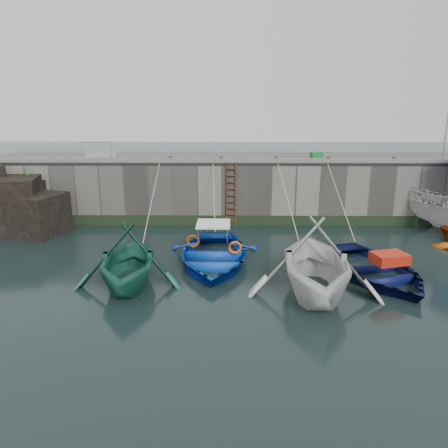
{
  "coord_description": "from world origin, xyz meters",
  "views": [
    {
      "loc": [
        -2.09,
        -11.38,
        5.97
      ],
      "look_at": [
        -2.3,
        5.84,
        1.2
      ],
      "focal_mm": 35.0,
      "sensor_mm": 36.0,
      "label": 1
    }
  ],
  "objects_px": {
    "bollard_c": "(276,159)",
    "bollard_e": "(394,160)",
    "boat_near_navy": "(373,276)",
    "boat_near_white": "(129,283)",
    "ladder": "(231,195)",
    "boat_near_blacktrim": "(313,292)",
    "bollard_a": "(171,159)",
    "boat_near_blue": "(213,263)",
    "bollard_b": "(221,159)",
    "bollard_d": "(328,159)",
    "fish_crate": "(316,155)"
  },
  "relations": [
    {
      "from": "bollard_c",
      "to": "bollard_e",
      "type": "bearing_deg",
      "value": 0.0
    },
    {
      "from": "boat_near_navy",
      "to": "boat_near_white",
      "type": "bearing_deg",
      "value": 170.04
    },
    {
      "from": "ladder",
      "to": "boat_near_blacktrim",
      "type": "bearing_deg",
      "value": -71.57
    },
    {
      "from": "boat_near_white",
      "to": "bollard_a",
      "type": "height_order",
      "value": "bollard_a"
    },
    {
      "from": "boat_near_white",
      "to": "boat_near_blue",
      "type": "distance_m",
      "value": 3.5
    },
    {
      "from": "bollard_a",
      "to": "bollard_b",
      "type": "height_order",
      "value": "same"
    },
    {
      "from": "bollard_c",
      "to": "bollard_e",
      "type": "relative_size",
      "value": 1.0
    },
    {
      "from": "ladder",
      "to": "bollard_a",
      "type": "distance_m",
      "value": 3.47
    },
    {
      "from": "bollard_b",
      "to": "bollard_d",
      "type": "height_order",
      "value": "same"
    },
    {
      "from": "boat_near_white",
      "to": "fish_crate",
      "type": "bearing_deg",
      "value": 43.62
    },
    {
      "from": "fish_crate",
      "to": "bollard_a",
      "type": "distance_m",
      "value": 7.71
    },
    {
      "from": "boat_near_blue",
      "to": "bollard_b",
      "type": "xyz_separation_m",
      "value": [
        0.21,
        5.69,
        3.3
      ]
    },
    {
      "from": "bollard_b",
      "to": "bollard_a",
      "type": "bearing_deg",
      "value": 180.0
    },
    {
      "from": "bollard_d",
      "to": "boat_near_blacktrim",
      "type": "bearing_deg",
      "value": -104.13
    },
    {
      "from": "bollard_a",
      "to": "bollard_d",
      "type": "distance_m",
      "value": 7.8
    },
    {
      "from": "bollard_b",
      "to": "bollard_e",
      "type": "height_order",
      "value": "same"
    },
    {
      "from": "boat_near_white",
      "to": "fish_crate",
      "type": "relative_size",
      "value": 7.6
    },
    {
      "from": "ladder",
      "to": "boat_near_navy",
      "type": "relative_size",
      "value": 0.61
    },
    {
      "from": "boat_near_white",
      "to": "bollard_d",
      "type": "bearing_deg",
      "value": 37.06
    },
    {
      "from": "bollard_e",
      "to": "ladder",
      "type": "bearing_deg",
      "value": -177.6
    },
    {
      "from": "bollard_a",
      "to": "bollard_e",
      "type": "relative_size",
      "value": 1.0
    },
    {
      "from": "bollard_b",
      "to": "bollard_e",
      "type": "bearing_deg",
      "value": 0.0
    },
    {
      "from": "boat_near_white",
      "to": "boat_near_blue",
      "type": "relative_size",
      "value": 0.82
    },
    {
      "from": "ladder",
      "to": "bollard_b",
      "type": "relative_size",
      "value": 11.43
    },
    {
      "from": "fish_crate",
      "to": "bollard_d",
      "type": "height_order",
      "value": "fish_crate"
    },
    {
      "from": "boat_near_blacktrim",
      "to": "bollard_a",
      "type": "distance_m",
      "value": 10.66
    },
    {
      "from": "bollard_b",
      "to": "bollard_e",
      "type": "distance_m",
      "value": 8.5
    },
    {
      "from": "boat_near_white",
      "to": "fish_crate",
      "type": "distance_m",
      "value": 12.85
    },
    {
      "from": "bollard_c",
      "to": "bollard_b",
      "type": "bearing_deg",
      "value": 180.0
    },
    {
      "from": "bollard_b",
      "to": "bollard_d",
      "type": "bearing_deg",
      "value": 0.0
    },
    {
      "from": "bollard_a",
      "to": "bollard_e",
      "type": "distance_m",
      "value": 11.0
    },
    {
      "from": "boat_near_blue",
      "to": "bollard_d",
      "type": "bearing_deg",
      "value": 46.07
    },
    {
      "from": "boat_near_navy",
      "to": "fish_crate",
      "type": "xyz_separation_m",
      "value": [
        -0.56,
        8.7,
        3.33
      ]
    },
    {
      "from": "boat_near_white",
      "to": "bollard_b",
      "type": "xyz_separation_m",
      "value": [
        3.03,
        7.76,
        3.3
      ]
    },
    {
      "from": "bollard_b",
      "to": "bollard_e",
      "type": "relative_size",
      "value": 1.0
    },
    {
      "from": "bollard_b",
      "to": "bollard_c",
      "type": "xyz_separation_m",
      "value": [
        2.7,
        0.0,
        0.0
      ]
    },
    {
      "from": "boat_near_navy",
      "to": "boat_near_blue",
      "type": "bearing_deg",
      "value": 152.27
    },
    {
      "from": "bollard_a",
      "to": "bollard_c",
      "type": "xyz_separation_m",
      "value": [
        5.2,
        0.0,
        0.0
      ]
    },
    {
      "from": "boat_near_white",
      "to": "boat_near_navy",
      "type": "xyz_separation_m",
      "value": [
        8.62,
        0.74,
        0.0
      ]
    },
    {
      "from": "bollard_c",
      "to": "boat_near_white",
      "type": "bearing_deg",
      "value": -126.47
    },
    {
      "from": "boat_near_navy",
      "to": "bollard_d",
      "type": "distance_m",
      "value": 7.76
    },
    {
      "from": "bollard_e",
      "to": "boat_near_blacktrim",
      "type": "bearing_deg",
      "value": -122.32
    },
    {
      "from": "boat_near_white",
      "to": "fish_crate",
      "type": "height_order",
      "value": "fish_crate"
    },
    {
      "from": "boat_near_white",
      "to": "bollard_c",
      "type": "height_order",
      "value": "bollard_c"
    },
    {
      "from": "bollard_d",
      "to": "bollard_e",
      "type": "height_order",
      "value": "same"
    },
    {
      "from": "boat_near_blue",
      "to": "boat_near_white",
      "type": "bearing_deg",
      "value": -143.75
    },
    {
      "from": "ladder",
      "to": "boat_near_blacktrim",
      "type": "xyz_separation_m",
      "value": [
        2.69,
        -8.06,
        -1.59
      ]
    },
    {
      "from": "bollard_c",
      "to": "bollard_e",
      "type": "distance_m",
      "value": 5.8
    },
    {
      "from": "bollard_d",
      "to": "fish_crate",
      "type": "bearing_deg",
      "value": 99.21
    },
    {
      "from": "bollard_d",
      "to": "bollard_b",
      "type": "bearing_deg",
      "value": 180.0
    }
  ]
}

